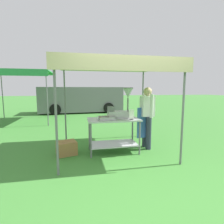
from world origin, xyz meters
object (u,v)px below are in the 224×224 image
at_px(donut_tray, 106,119).
at_px(vendor, 147,115).
at_px(supply_crate, 67,148).
at_px(donut_cart, 114,128).
at_px(stall_canopy, 113,67).
at_px(donut_fryer, 121,107).
at_px(menu_sign, 131,115).
at_px(van_grey, 82,99).
at_px(neighbour_tent, 20,73).

bearing_deg(donut_tray, vendor, 10.37).
bearing_deg(donut_tray, supply_crate, 173.19).
distance_m(donut_cart, vendor, 0.98).
distance_m(stall_canopy, vendor, 1.50).
bearing_deg(vendor, donut_fryer, -172.97).
distance_m(donut_fryer, menu_sign, 0.35).
bearing_deg(stall_canopy, van_grey, 94.45).
height_order(van_grey, neighbour_tent, neighbour_tent).
xyz_separation_m(stall_canopy, supply_crate, (-1.14, -0.05, -1.93)).
distance_m(stall_canopy, donut_fryer, 0.99).
bearing_deg(neighbour_tent, van_grey, 46.52).
height_order(donut_tray, donut_fryer, donut_fryer).
distance_m(supply_crate, neighbour_tent, 5.82).
bearing_deg(menu_sign, van_grey, 97.03).
relative_size(donut_fryer, neighbour_tent, 0.26).
bearing_deg(donut_fryer, van_grey, 95.91).
bearing_deg(supply_crate, donut_tray, -6.81).
distance_m(stall_canopy, menu_sign, 1.24).
relative_size(vendor, supply_crate, 3.02).
bearing_deg(neighbour_tent, donut_tray, -56.58).
xyz_separation_m(stall_canopy, menu_sign, (0.39, -0.29, -1.14)).
relative_size(supply_crate, van_grey, 0.10).
bearing_deg(supply_crate, vendor, 2.45).
distance_m(menu_sign, supply_crate, 1.74).
bearing_deg(donut_tray, donut_fryer, 16.22).
relative_size(donut_tray, van_grey, 0.07).
distance_m(menu_sign, neighbour_tent, 6.56).
bearing_deg(stall_canopy, menu_sign, -36.86).
bearing_deg(donut_tray, van_grey, 93.03).
distance_m(donut_tray, supply_crate, 1.19).
relative_size(vendor, van_grey, 0.29).
bearing_deg(vendor, donut_tray, -169.63).
height_order(stall_canopy, vendor, stall_canopy).
relative_size(vendor, neighbour_tent, 0.55).
height_order(stall_canopy, neighbour_tent, neighbour_tent).
bearing_deg(van_grey, vendor, -78.92).
relative_size(menu_sign, supply_crate, 0.46).
relative_size(donut_cart, neighbour_tent, 0.43).
relative_size(donut_fryer, supply_crate, 1.43).
bearing_deg(neighbour_tent, donut_cart, -54.74).
bearing_deg(donut_tray, menu_sign, -12.39).
bearing_deg(donut_cart, donut_fryer, 12.29).
relative_size(menu_sign, vendor, 0.15).
bearing_deg(van_grey, menu_sign, -82.97).
distance_m(supply_crate, van_grey, 7.96).
height_order(stall_canopy, donut_cart, stall_canopy).
bearing_deg(stall_canopy, supply_crate, -177.34).
bearing_deg(stall_canopy, donut_cart, -90.00).
relative_size(donut_cart, supply_crate, 2.36).
relative_size(donut_cart, donut_tray, 3.13).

